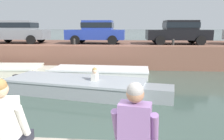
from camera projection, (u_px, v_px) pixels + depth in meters
ground_plane at (106, 96)px, 8.16m from camera, size 400.00×400.00×0.00m
far_quay_wall at (117, 52)px, 15.84m from camera, size 60.00×6.00×1.40m
far_wall_coping at (115, 46)px, 12.87m from camera, size 60.00×0.24×0.08m
boat_moored_central_white at (96, 72)px, 11.40m from camera, size 5.93×1.96×0.44m
motorboat_passing at (82, 86)px, 8.40m from camera, size 6.50×2.79×1.05m
car_leftmost_grey at (19, 31)px, 15.02m from camera, size 4.02×2.10×1.54m
car_left_inner_blue at (97, 31)px, 14.61m from camera, size 3.90×2.01×1.54m
car_centre_black at (178, 31)px, 14.21m from camera, size 4.03×2.03×1.54m
mooring_bollard_mid at (74, 42)px, 13.15m from camera, size 0.15×0.15×0.45m
mooring_bollard_east at (173, 42)px, 12.71m from camera, size 0.15×0.15×0.45m
person_seated_left at (5, 124)px, 2.71m from camera, size 0.55×0.55×0.97m
person_seated_right at (135, 131)px, 2.53m from camera, size 0.57×0.58×0.97m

